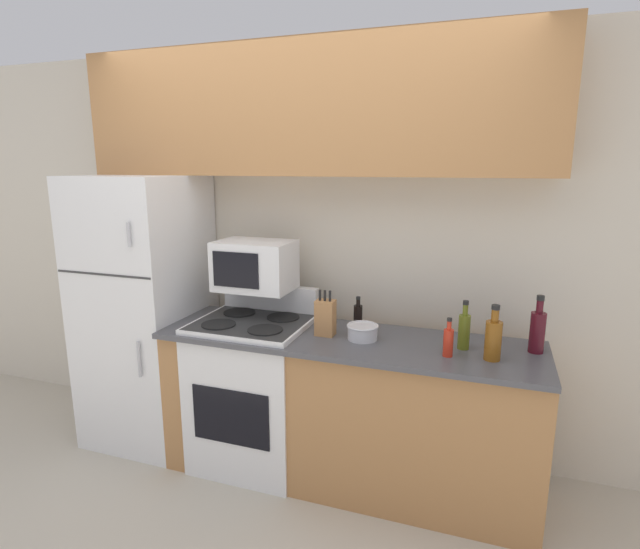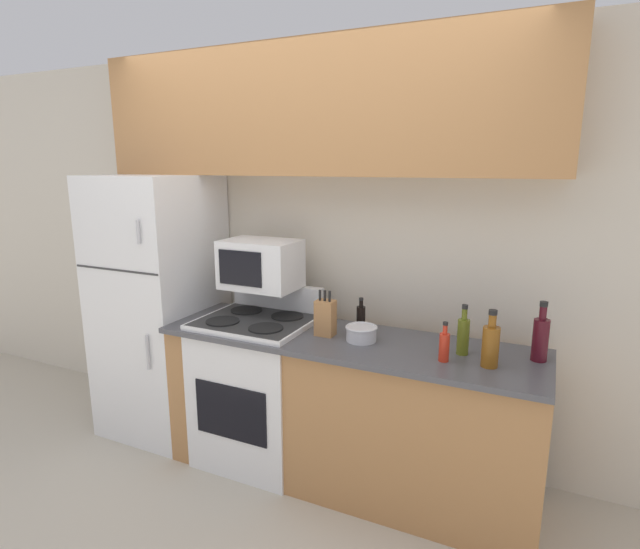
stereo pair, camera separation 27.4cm
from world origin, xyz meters
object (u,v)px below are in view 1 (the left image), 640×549
Objects in this scene: bottle_wine_red at (537,330)px; stove at (254,390)px; bottle_whiskey at (493,338)px; refrigerator at (146,310)px; microwave at (255,265)px; bottle_hot_sauce at (448,341)px; bowl at (363,331)px; bottle_soy_sauce at (358,314)px; bottle_olive_oil at (464,330)px; knife_block at (325,317)px.

stove is at bearing -176.32° from bottle_wine_red.
refrigerator is at bearing 175.95° from bottle_whiskey.
refrigerator is 3.85× the size of microwave.
bottle_hot_sauce is at bearing -10.82° from microwave.
bowl is 0.90m from bottle_wine_red.
bottle_olive_oil is at bearing -16.48° from bottle_soy_sauce.
bottle_whiskey is at bearing -36.95° from bottle_olive_oil.
microwave reaches higher than bottle_whiskey.
bowl is at bearing -173.17° from bottle_wine_red.
bottle_wine_red is at bearing 3.68° from stove.
refrigerator is 2.39m from bottle_wine_red.
bottle_wine_red is 1.15× the size of bottle_olive_oil.
bottle_wine_red is (1.60, -0.02, -0.23)m from microwave.
knife_block is 0.90m from bottle_whiskey.
bottle_soy_sauce is 0.98m from bottle_wine_red.
bottle_wine_red is at bearing 0.64° from refrigerator.
knife_block is at bearing -3.59° from refrigerator.
refrigerator is 1.42m from bottle_soy_sauce.
bottle_wine_red is at bearing 26.03° from bottle_hot_sauce.
microwave is 1.53× the size of bottle_wine_red.
microwave is 0.56m from knife_block.
stove reaches higher than bowl.
knife_block is at bearing 171.78° from bottle_hot_sauce.
stove is 0.82m from bowl.
stove is 1.46m from bottle_whiskey.
bottle_soy_sauce reaches higher than bowl.
bottle_olive_oil is (1.21, 0.03, 0.51)m from stove.
bottle_olive_oil reaches higher than bottle_hot_sauce.
refrigerator is 9.78× the size of bottle_soy_sauce.
bottle_olive_oil is 0.93× the size of bottle_whiskey.
bottle_olive_oil is (2.03, -0.05, 0.11)m from refrigerator.
bottle_hot_sauce is (0.47, -0.10, 0.03)m from bowl.
knife_block reaches higher than bowl.
bottle_soy_sauce is (0.13, 0.22, -0.03)m from knife_block.
knife_block is 1.49× the size of bowl.
bottle_whiskey is at bearing -20.91° from bottle_soy_sauce.
knife_block is 1.01× the size of bottle_olive_oil.
bottle_soy_sauce is (-0.08, 0.22, 0.03)m from bowl.
refrigerator is 0.92m from stove.
microwave is 2.54× the size of bottle_soy_sauce.
refrigerator is at bearing 178.70° from bottle_olive_oil.
microwave reaches higher than knife_block.
refrigerator is at bearing -176.69° from microwave.
microwave is 1.27m from bottle_olive_oil.
knife_block reaches higher than bottle_olive_oil.
knife_block reaches higher than bottle_hot_sauce.
bottle_olive_oil is (0.53, 0.03, 0.06)m from bowl.
bottle_olive_oil reaches higher than bowl.
bottle_wine_red is (1.10, 0.11, 0.01)m from knife_block.
microwave is 1.42m from bottle_whiskey.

